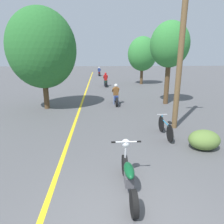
{
  "coord_description": "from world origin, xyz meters",
  "views": [
    {
      "loc": [
        -0.47,
        -3.04,
        3.23
      ],
      "look_at": [
        0.06,
        5.11,
        0.9
      ],
      "focal_mm": 32.0,
      "sensor_mm": 36.0,
      "label": 1
    }
  ],
  "objects_px": {
    "motorcycle_foreground": "(128,174)",
    "motorcycle_rider_lead": "(116,97)",
    "motorcycle_rider_mid": "(106,81)",
    "motorcycle_rider_far": "(99,72)",
    "bicycle_parked": "(165,128)",
    "utility_pole": "(181,46)",
    "roadside_tree_right_near": "(170,45)",
    "roadside_tree_left": "(42,49)",
    "roadside_tree_right_far": "(142,54)"
  },
  "relations": [
    {
      "from": "roadside_tree_left",
      "to": "motorcycle_rider_far",
      "type": "height_order",
      "value": "roadside_tree_left"
    },
    {
      "from": "roadside_tree_left",
      "to": "motorcycle_rider_lead",
      "type": "xyz_separation_m",
      "value": [
        4.41,
        0.84,
        -3.05
      ]
    },
    {
      "from": "roadside_tree_right_near",
      "to": "motorcycle_rider_lead",
      "type": "bearing_deg",
      "value": 178.95
    },
    {
      "from": "motorcycle_rider_mid",
      "to": "bicycle_parked",
      "type": "xyz_separation_m",
      "value": [
        1.96,
        -13.94,
        -0.18
      ]
    },
    {
      "from": "motorcycle_rider_mid",
      "to": "motorcycle_rider_far",
      "type": "xyz_separation_m",
      "value": [
        -0.65,
        11.67,
        -0.02
      ]
    },
    {
      "from": "motorcycle_foreground",
      "to": "bicycle_parked",
      "type": "bearing_deg",
      "value": 58.67
    },
    {
      "from": "roadside_tree_right_far",
      "to": "motorcycle_rider_mid",
      "type": "xyz_separation_m",
      "value": [
        -4.19,
        -1.51,
        -2.81
      ]
    },
    {
      "from": "motorcycle_foreground",
      "to": "bicycle_parked",
      "type": "height_order",
      "value": "motorcycle_foreground"
    },
    {
      "from": "motorcycle_foreground",
      "to": "bicycle_parked",
      "type": "distance_m",
      "value": 3.84
    },
    {
      "from": "roadside_tree_left",
      "to": "roadside_tree_right_near",
      "type": "bearing_deg",
      "value": 5.62
    },
    {
      "from": "bicycle_parked",
      "to": "motorcycle_rider_far",
      "type": "bearing_deg",
      "value": 95.83
    },
    {
      "from": "roadside_tree_right_near",
      "to": "motorcycle_rider_lead",
      "type": "xyz_separation_m",
      "value": [
        -3.44,
        0.06,
        -3.32
      ]
    },
    {
      "from": "bicycle_parked",
      "to": "roadside_tree_left",
      "type": "bearing_deg",
      "value": 140.56
    },
    {
      "from": "motorcycle_rider_lead",
      "to": "motorcycle_rider_mid",
      "type": "relative_size",
      "value": 0.97
    },
    {
      "from": "motorcycle_rider_lead",
      "to": "bicycle_parked",
      "type": "bearing_deg",
      "value": -74.87
    },
    {
      "from": "motorcycle_rider_far",
      "to": "bicycle_parked",
      "type": "distance_m",
      "value": 25.75
    },
    {
      "from": "bicycle_parked",
      "to": "motorcycle_rider_lead",
      "type": "bearing_deg",
      "value": 105.13
    },
    {
      "from": "utility_pole",
      "to": "roadside_tree_left",
      "type": "xyz_separation_m",
      "value": [
        -6.72,
        3.91,
        -0.03
      ]
    },
    {
      "from": "roadside_tree_left",
      "to": "motorcycle_foreground",
      "type": "bearing_deg",
      "value": -64.18
    },
    {
      "from": "roadside_tree_right_near",
      "to": "roadside_tree_right_far",
      "type": "bearing_deg",
      "value": 88.04
    },
    {
      "from": "motorcycle_foreground",
      "to": "motorcycle_rider_lead",
      "type": "xyz_separation_m",
      "value": [
        0.45,
        9.02,
        0.09
      ]
    },
    {
      "from": "roadside_tree_right_near",
      "to": "motorcycle_rider_lead",
      "type": "distance_m",
      "value": 4.78
    },
    {
      "from": "motorcycle_rider_lead",
      "to": "motorcycle_rider_mid",
      "type": "distance_m",
      "value": 8.21
    },
    {
      "from": "roadside_tree_left",
      "to": "bicycle_parked",
      "type": "xyz_separation_m",
      "value": [
        5.96,
        -4.9,
        -3.2
      ]
    },
    {
      "from": "roadside_tree_right_far",
      "to": "bicycle_parked",
      "type": "relative_size",
      "value": 2.94
    },
    {
      "from": "motorcycle_rider_mid",
      "to": "motorcycle_foreground",
      "type": "bearing_deg",
      "value": -90.12
    },
    {
      "from": "motorcycle_foreground",
      "to": "motorcycle_rider_mid",
      "type": "distance_m",
      "value": 17.22
    },
    {
      "from": "motorcycle_rider_lead",
      "to": "motorcycle_rider_mid",
      "type": "xyz_separation_m",
      "value": [
        -0.41,
        8.2,
        0.02
      ]
    },
    {
      "from": "roadside_tree_left",
      "to": "motorcycle_rider_mid",
      "type": "xyz_separation_m",
      "value": [
        4.0,
        9.04,
        -3.02
      ]
    },
    {
      "from": "utility_pole",
      "to": "roadside_tree_right_near",
      "type": "height_order",
      "value": "utility_pole"
    },
    {
      "from": "utility_pole",
      "to": "motorcycle_rider_far",
      "type": "height_order",
      "value": "utility_pole"
    },
    {
      "from": "motorcycle_foreground",
      "to": "motorcycle_rider_lead",
      "type": "relative_size",
      "value": 1.06
    },
    {
      "from": "motorcycle_rider_mid",
      "to": "bicycle_parked",
      "type": "distance_m",
      "value": 14.08
    },
    {
      "from": "bicycle_parked",
      "to": "utility_pole",
      "type": "bearing_deg",
      "value": 52.68
    },
    {
      "from": "utility_pole",
      "to": "roadside_tree_right_near",
      "type": "xyz_separation_m",
      "value": [
        1.13,
        4.68,
        0.24
      ]
    },
    {
      "from": "motorcycle_rider_mid",
      "to": "roadside_tree_right_near",
      "type": "bearing_deg",
      "value": -64.98
    },
    {
      "from": "roadside_tree_right_near",
      "to": "bicycle_parked",
      "type": "height_order",
      "value": "roadside_tree_right_near"
    },
    {
      "from": "motorcycle_rider_mid",
      "to": "motorcycle_rider_far",
      "type": "distance_m",
      "value": 11.69
    },
    {
      "from": "motorcycle_rider_mid",
      "to": "bicycle_parked",
      "type": "height_order",
      "value": "motorcycle_rider_mid"
    },
    {
      "from": "utility_pole",
      "to": "motorcycle_rider_mid",
      "type": "xyz_separation_m",
      "value": [
        -2.72,
        12.94,
        -3.06
      ]
    },
    {
      "from": "roadside_tree_left",
      "to": "motorcycle_rider_mid",
      "type": "distance_m",
      "value": 10.33
    },
    {
      "from": "motorcycle_rider_lead",
      "to": "bicycle_parked",
      "type": "distance_m",
      "value": 5.95
    },
    {
      "from": "motorcycle_rider_lead",
      "to": "motorcycle_rider_far",
      "type": "xyz_separation_m",
      "value": [
        -1.06,
        19.87,
        0.0
      ]
    },
    {
      "from": "roadside_tree_left",
      "to": "motorcycle_rider_far",
      "type": "xyz_separation_m",
      "value": [
        3.35,
        20.71,
        -3.05
      ]
    },
    {
      "from": "utility_pole",
      "to": "bicycle_parked",
      "type": "xyz_separation_m",
      "value": [
        -0.76,
        -1.0,
        -3.24
      ]
    },
    {
      "from": "motorcycle_foreground",
      "to": "motorcycle_rider_lead",
      "type": "bearing_deg",
      "value": 87.17
    },
    {
      "from": "roadside_tree_left",
      "to": "motorcycle_foreground",
      "type": "xyz_separation_m",
      "value": [
        3.96,
        -8.19,
        -3.14
      ]
    },
    {
      "from": "roadside_tree_right_near",
      "to": "roadside_tree_right_far",
      "type": "relative_size",
      "value": 1.02
    },
    {
      "from": "roadside_tree_right_far",
      "to": "roadside_tree_left",
      "type": "relative_size",
      "value": 0.89
    },
    {
      "from": "motorcycle_rider_lead",
      "to": "motorcycle_rider_far",
      "type": "distance_m",
      "value": 19.9
    }
  ]
}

